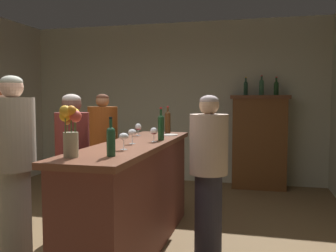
{
  "coord_description": "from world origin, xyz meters",
  "views": [
    {
      "loc": [
        1.53,
        -3.02,
        1.5
      ],
      "look_at": [
        0.67,
        0.43,
        1.24
      ],
      "focal_mm": 38.97,
      "sensor_mm": 36.0,
      "label": 1
    }
  ],
  "objects_px": {
    "display_cabinet": "(259,140)",
    "wine_glass_front": "(154,132)",
    "wine_glass_spare": "(138,127)",
    "display_bottle_left": "(246,87)",
    "wine_bottle_syrah": "(161,126)",
    "patron_near_entrance": "(103,149)",
    "flower_arrangement": "(71,127)",
    "patron_by_cabinet": "(7,160)",
    "display_bottle_midleft": "(262,86)",
    "bar_counter": "(135,196)",
    "cheese_plate": "(170,135)",
    "wine_glass_rear": "(132,133)",
    "patron_in_navy": "(14,164)",
    "wine_bottle_merlot": "(111,140)",
    "patron_redhead": "(73,161)",
    "wine_glass_mid": "(124,137)",
    "bartender": "(209,168)",
    "wine_bottle_pinot": "(168,121)",
    "display_bottle_center": "(276,87)"
  },
  "relations": [
    {
      "from": "flower_arrangement",
      "to": "patron_redhead",
      "type": "distance_m",
      "value": 1.27
    },
    {
      "from": "display_cabinet",
      "to": "wine_bottle_pinot",
      "type": "xyz_separation_m",
      "value": [
        -1.12,
        -1.87,
        0.41
      ]
    },
    {
      "from": "wine_glass_mid",
      "to": "flower_arrangement",
      "type": "relative_size",
      "value": 0.37
    },
    {
      "from": "patron_near_entrance",
      "to": "wine_glass_front",
      "type": "bearing_deg",
      "value": -12.16
    },
    {
      "from": "display_bottle_midleft",
      "to": "patron_redhead",
      "type": "distance_m",
      "value": 3.53
    },
    {
      "from": "wine_glass_mid",
      "to": "patron_in_navy",
      "type": "bearing_deg",
      "value": -173.1
    },
    {
      "from": "wine_bottle_syrah",
      "to": "display_bottle_left",
      "type": "height_order",
      "value": "display_bottle_left"
    },
    {
      "from": "display_bottle_left",
      "to": "wine_glass_front",
      "type": "bearing_deg",
      "value": -106.03
    },
    {
      "from": "wine_bottle_pinot",
      "to": "flower_arrangement",
      "type": "height_order",
      "value": "flower_arrangement"
    },
    {
      "from": "wine_bottle_syrah",
      "to": "wine_glass_rear",
      "type": "xyz_separation_m",
      "value": [
        -0.19,
        -0.36,
        -0.04
      ]
    },
    {
      "from": "display_cabinet",
      "to": "patron_by_cabinet",
      "type": "distance_m",
      "value": 3.97
    },
    {
      "from": "wine_bottle_merlot",
      "to": "display_bottle_midleft",
      "type": "height_order",
      "value": "display_bottle_midleft"
    },
    {
      "from": "bar_counter",
      "to": "display_bottle_left",
      "type": "height_order",
      "value": "display_bottle_left"
    },
    {
      "from": "wine_glass_spare",
      "to": "display_bottle_center",
      "type": "height_order",
      "value": "display_bottle_center"
    },
    {
      "from": "wine_glass_rear",
      "to": "patron_in_navy",
      "type": "height_order",
      "value": "patron_in_navy"
    },
    {
      "from": "flower_arrangement",
      "to": "bar_counter",
      "type": "bearing_deg",
      "value": 80.72
    },
    {
      "from": "wine_bottle_syrah",
      "to": "wine_glass_front",
      "type": "xyz_separation_m",
      "value": [
        -0.03,
        -0.15,
        -0.05
      ]
    },
    {
      "from": "patron_in_navy",
      "to": "wine_glass_mid",
      "type": "bearing_deg",
      "value": -13.77
    },
    {
      "from": "wine_bottle_syrah",
      "to": "bartender",
      "type": "relative_size",
      "value": 0.22
    },
    {
      "from": "display_cabinet",
      "to": "wine_bottle_pinot",
      "type": "relative_size",
      "value": 4.61
    },
    {
      "from": "wine_glass_rear",
      "to": "wine_glass_spare",
      "type": "relative_size",
      "value": 1.0
    },
    {
      "from": "display_cabinet",
      "to": "patron_in_navy",
      "type": "distance_m",
      "value": 4.1
    },
    {
      "from": "wine_bottle_pinot",
      "to": "patron_redhead",
      "type": "distance_m",
      "value": 1.3
    },
    {
      "from": "wine_glass_mid",
      "to": "display_bottle_left",
      "type": "relative_size",
      "value": 0.47
    },
    {
      "from": "wine_glass_spare",
      "to": "patron_near_entrance",
      "type": "distance_m",
      "value": 0.74
    },
    {
      "from": "patron_near_entrance",
      "to": "wine_bottle_pinot",
      "type": "bearing_deg",
      "value": 33.89
    },
    {
      "from": "wine_bottle_syrah",
      "to": "display_bottle_midleft",
      "type": "distance_m",
      "value": 2.87
    },
    {
      "from": "bar_counter",
      "to": "patron_redhead",
      "type": "xyz_separation_m",
      "value": [
        -0.72,
        0.09,
        0.31
      ]
    },
    {
      "from": "wine_glass_spare",
      "to": "wine_glass_front",
      "type": "bearing_deg",
      "value": -57.67
    },
    {
      "from": "cheese_plate",
      "to": "patron_in_navy",
      "type": "bearing_deg",
      "value": -127.81
    },
    {
      "from": "cheese_plate",
      "to": "display_bottle_midleft",
      "type": "bearing_deg",
      "value": 63.67
    },
    {
      "from": "wine_glass_front",
      "to": "display_bottle_left",
      "type": "bearing_deg",
      "value": 73.97
    },
    {
      "from": "wine_glass_rear",
      "to": "wine_glass_spare",
      "type": "xyz_separation_m",
      "value": [
        -0.2,
        0.77,
        -0.01
      ]
    },
    {
      "from": "wine_bottle_syrah",
      "to": "patron_near_entrance",
      "type": "bearing_deg",
      "value": 143.54
    },
    {
      "from": "wine_glass_front",
      "to": "display_bottle_midleft",
      "type": "xyz_separation_m",
      "value": [
        1.06,
        2.79,
        0.53
      ]
    },
    {
      "from": "display_bottle_left",
      "to": "bartender",
      "type": "distance_m",
      "value": 2.96
    },
    {
      "from": "display_bottle_center",
      "to": "cheese_plate",
      "type": "bearing_deg",
      "value": -121.19
    },
    {
      "from": "wine_bottle_merlot",
      "to": "wine_glass_rear",
      "type": "height_order",
      "value": "wine_bottle_merlot"
    },
    {
      "from": "wine_glass_front",
      "to": "patron_redhead",
      "type": "bearing_deg",
      "value": -177.83
    },
    {
      "from": "wine_glass_rear",
      "to": "flower_arrangement",
      "type": "relative_size",
      "value": 0.37
    },
    {
      "from": "cheese_plate",
      "to": "patron_in_navy",
      "type": "relative_size",
      "value": 0.11
    },
    {
      "from": "wine_glass_spare",
      "to": "display_bottle_left",
      "type": "height_order",
      "value": "display_bottle_left"
    },
    {
      "from": "wine_glass_mid",
      "to": "patron_near_entrance",
      "type": "bearing_deg",
      "value": 119.92
    },
    {
      "from": "display_cabinet",
      "to": "wine_glass_front",
      "type": "relative_size",
      "value": 10.88
    },
    {
      "from": "wine_glass_mid",
      "to": "flower_arrangement",
      "type": "distance_m",
      "value": 0.54
    },
    {
      "from": "patron_redhead",
      "to": "wine_glass_spare",
      "type": "bearing_deg",
      "value": 49.82
    },
    {
      "from": "wine_bottle_syrah",
      "to": "wine_glass_front",
      "type": "relative_size",
      "value": 2.37
    },
    {
      "from": "flower_arrangement",
      "to": "patron_by_cabinet",
      "type": "xyz_separation_m",
      "value": [
        -1.19,
        0.83,
        -0.42
      ]
    },
    {
      "from": "patron_in_navy",
      "to": "patron_redhead",
      "type": "bearing_deg",
      "value": 54.07
    },
    {
      "from": "wine_bottle_merlot",
      "to": "patron_redhead",
      "type": "xyz_separation_m",
      "value": [
        -0.83,
        0.93,
        -0.35
      ]
    }
  ]
}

